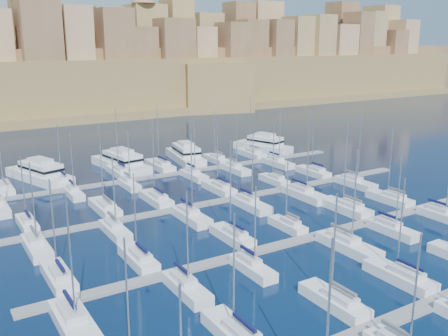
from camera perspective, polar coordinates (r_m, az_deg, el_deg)
ground at (r=85.31m, az=4.56°, el=-5.40°), size 600.00×600.00×0.00m
pontoon_near at (r=63.43m, az=23.46°, el=-13.67°), size 84.00×2.00×0.40m
pontoon_mid_near at (r=76.54m, az=9.89°, el=-7.78°), size 84.00×2.00×0.40m
pontoon_mid_far at (r=93.06m, az=0.93°, el=-3.53°), size 84.00×2.00×0.40m
pontoon_far at (r=111.49m, az=-5.15°, el=-0.56°), size 84.00×2.00×0.40m
sailboat_1 at (r=51.60m, az=1.48°, el=-18.51°), size 2.83×9.43×13.48m
sailboat_2 at (r=58.52m, az=12.53°, el=-14.61°), size 2.72×9.07×13.38m
sailboat_3 at (r=66.12m, az=19.49°, el=-11.59°), size 2.85×9.48×13.38m
sailboat_12 at (r=65.52m, az=-18.35°, el=-11.74°), size 2.67×8.92×13.34m
sailboat_13 at (r=68.11m, az=-9.73°, el=-10.16°), size 2.63×8.77×12.63m
sailboat_14 at (r=74.39m, az=0.97°, el=-7.76°), size 2.70×9.02×15.29m
sailboat_15 at (r=79.19m, az=7.30°, el=-6.52°), size 2.24×7.46×11.24m
sailboat_16 at (r=89.00m, az=13.74°, el=-4.41°), size 3.09×10.29×16.32m
sailboat_17 at (r=96.25m, az=18.43°, el=-3.34°), size 2.78×9.26×13.98m
sailboat_18 at (r=55.43m, az=-16.72°, el=-16.63°), size 3.09×10.31×15.16m
sailboat_19 at (r=60.14m, az=-4.33°, el=-13.45°), size 2.56×8.55×12.92m
sailboat_20 at (r=64.87m, az=3.25°, el=-11.28°), size 2.34×7.81×11.92m
sailboat_21 at (r=73.28m, az=13.98°, el=-8.55°), size 3.12×10.41×15.01m
sailboat_22 at (r=81.10m, az=18.68°, el=-6.66°), size 2.56×8.54×13.14m
sailboat_23 at (r=90.39m, az=23.67°, el=-4.96°), size 2.55×8.51×13.69m
sailboat_24 at (r=85.19m, az=-21.55°, el=-5.91°), size 2.36×7.87×11.87m
sailboat_25 at (r=88.90m, az=-13.44°, el=-4.42°), size 2.98×9.92×15.44m
sailboat_26 at (r=91.96m, az=-7.75°, el=-3.51°), size 2.89×9.64×15.64m
sailboat_27 at (r=97.64m, az=-0.56°, el=-2.32°), size 2.79×9.29×15.21m
sailboat_28 at (r=104.10m, az=5.75°, el=-1.36°), size 2.36×7.88×12.52m
sailboat_29 at (r=111.48m, az=10.17°, el=-0.45°), size 2.73×9.09×13.67m
sailboat_30 at (r=75.55m, az=-20.62°, el=-8.39°), size 2.75×9.18×13.33m
sailboat_31 at (r=78.48m, az=-12.35°, el=-6.92°), size 2.54×8.46×12.53m
sailboat_32 at (r=82.60m, az=-3.83°, el=-5.50°), size 2.92×9.73×14.84m
sailboat_33 at (r=88.47m, az=3.00°, el=-4.13°), size 2.88×9.61×14.84m
sailboat_34 at (r=95.19m, az=9.15°, el=-2.94°), size 3.15×10.51×17.08m
sailboat_35 at (r=104.81m, az=14.75°, el=-1.64°), size 2.84×9.47×15.68m
sailboat_36 at (r=106.74m, az=-23.83°, el=-2.12°), size 2.83×9.43×15.33m
sailboat_37 at (r=108.18m, az=-18.00°, el=-1.40°), size 2.57×8.58×12.61m
sailboat_38 at (r=112.23m, az=-11.85°, el=-0.42°), size 3.01×10.04×15.09m
sailboat_39 at (r=116.08m, az=-7.31°, el=0.27°), size 3.22×10.72×15.39m
sailboat_40 at (r=121.69m, az=-0.92°, el=1.02°), size 2.61×8.71×13.10m
sailboat_41 at (r=127.90m, az=3.13°, el=1.67°), size 2.98×9.93×15.44m
sailboat_43 at (r=98.83m, az=-16.80°, el=-2.76°), size 2.29×7.65×12.85m
sailboat_44 at (r=102.03m, az=-10.76°, el=-1.87°), size 2.28×7.60×11.95m
sailboat_45 at (r=107.29m, az=-3.47°, el=-0.83°), size 2.58×8.61×12.89m
sailboat_46 at (r=112.38m, az=1.30°, el=-0.10°), size 2.64×8.81×13.34m
sailboat_47 at (r=118.71m, az=6.14°, el=0.61°), size 2.84×9.46×14.02m
motor_yacht_a at (r=112.08m, az=-20.29°, el=-0.52°), size 11.06×18.92×5.25m
motor_yacht_b at (r=116.87m, az=-11.65°, el=0.66°), size 8.43×19.27×5.25m
motor_yacht_c at (r=122.47m, az=-4.42°, el=1.54°), size 7.82×17.72×5.25m
motor_yacht_d at (r=134.18m, az=4.56°, el=2.67°), size 9.99×17.08×5.25m
fortified_city at (r=225.44m, az=-19.65°, el=9.95°), size 460.00×108.95×59.52m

